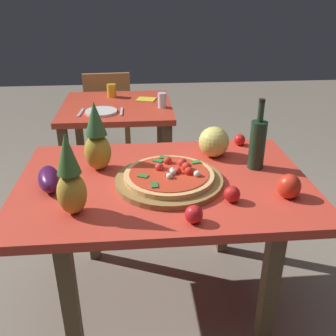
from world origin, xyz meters
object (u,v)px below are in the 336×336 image
at_px(wine_bottle, 257,143).
at_px(pineapple_left, 97,140).
at_px(display_table, 164,195).
at_px(pizza_board, 169,180).
at_px(background_table, 117,120).
at_px(napkin_folded, 146,99).
at_px(eggplant, 49,179).
at_px(pizza, 170,174).
at_px(drinking_glass_juice, 112,91).
at_px(dinner_plate, 101,112).
at_px(pineapple_right, 70,179).
at_px(melon, 214,142).
at_px(fork_utensil, 81,113).
at_px(drinking_glass_water, 162,100).
at_px(tomato_beside_pepper, 194,214).
at_px(bell_pepper, 289,186).
at_px(tomato_at_corner, 240,140).
at_px(knife_utensil, 121,112).
at_px(tomato_by_bottle, 232,194).
at_px(dining_chair, 109,111).

relative_size(wine_bottle, pineapple_left, 1.02).
relative_size(display_table, pizza_board, 2.75).
xyz_separation_m(background_table, napkin_folded, (0.22, 0.12, 0.12)).
height_order(background_table, wine_bottle, wine_bottle).
relative_size(eggplant, napkin_folded, 1.43).
height_order(pizza, drinking_glass_juice, drinking_glass_juice).
bearing_deg(wine_bottle, dinner_plate, 130.10).
xyz_separation_m(wine_bottle, pineapple_left, (-0.75, 0.05, 0.02)).
relative_size(pineapple_right, melon, 2.12).
xyz_separation_m(drinking_glass_juice, fork_utensil, (-0.20, -0.41, -0.05)).
distance_m(pineapple_left, dinner_plate, 0.91).
xyz_separation_m(background_table, wine_bottle, (0.70, -1.14, 0.25)).
bearing_deg(display_table, melon, 41.25).
bearing_deg(drinking_glass_water, pizza_board, -92.76).
relative_size(background_table, tomato_beside_pepper, 11.73).
height_order(display_table, bell_pepper, bell_pepper).
bearing_deg(melon, bell_pepper, -62.91).
xyz_separation_m(background_table, tomato_at_corner, (0.70, -0.85, 0.15)).
xyz_separation_m(eggplant, napkin_folded, (0.47, 1.39, -0.04)).
bearing_deg(background_table, wine_bottle, -58.38).
height_order(wine_bottle, tomato_at_corner, wine_bottle).
bearing_deg(drinking_glass_juice, dinner_plate, -97.64).
height_order(bell_pepper, eggplant, bell_pepper).
bearing_deg(eggplant, melon, 20.08).
distance_m(wine_bottle, knife_utensil, 1.17).
xyz_separation_m(bell_pepper, drinking_glass_juice, (-0.80, 1.66, 0.00)).
height_order(tomato_by_bottle, fork_utensil, tomato_by_bottle).
distance_m(bell_pepper, tomato_by_bottle, 0.24).
bearing_deg(tomato_at_corner, tomato_beside_pepper, -116.47).
height_order(wine_bottle, fork_utensil, wine_bottle).
relative_size(background_table, fork_utensil, 4.48).
bearing_deg(fork_utensil, dining_chair, 86.14).
distance_m(pizza_board, dinner_plate, 1.14).
bearing_deg(dining_chair, tomato_at_corner, 115.50).
xyz_separation_m(display_table, tomato_beside_pepper, (0.08, -0.36, 0.12)).
distance_m(background_table, pizza_board, 1.30).
xyz_separation_m(pineapple_left, drinking_glass_water, (0.38, 0.99, -0.09)).
xyz_separation_m(pineapple_right, melon, (0.64, 0.49, -0.07)).
height_order(pizza_board, eggplant, eggplant).
bearing_deg(pizza_board, background_table, 102.28).
height_order(dining_chair, melon, melon).
bearing_deg(eggplant, tomato_at_corner, 23.75).
relative_size(display_table, background_table, 1.63).
relative_size(background_table, dinner_plate, 3.67).
distance_m(dining_chair, wine_bottle, 1.98).
bearing_deg(eggplant, display_table, 4.66).
height_order(pineapple_right, dinner_plate, pineapple_right).
bearing_deg(melon, pineapple_left, -169.79).
distance_m(bell_pepper, tomato_beside_pepper, 0.45).
height_order(dining_chair, dinner_plate, dining_chair).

